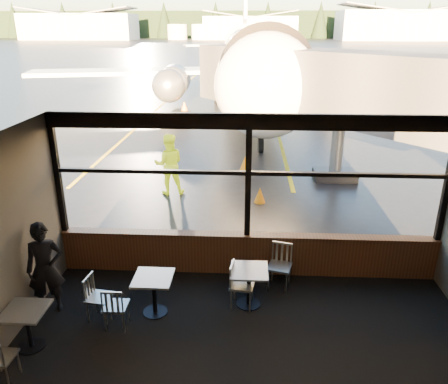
# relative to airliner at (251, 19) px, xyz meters

# --- Properties ---
(ground_plane) EXTENTS (520.00, 520.00, 0.00)m
(ground_plane) POSITION_rel_airliner_xyz_m (-0.06, 97.91, -5.55)
(ground_plane) COLOR black
(ground_plane) RESTS_ON ground
(carpet_floor) EXTENTS (8.00, 6.00, 0.01)m
(carpet_floor) POSITION_rel_airliner_xyz_m (-0.06, -25.09, -5.54)
(carpet_floor) COLOR black
(carpet_floor) RESTS_ON ground
(ceiling) EXTENTS (8.00, 6.00, 0.04)m
(ceiling) POSITION_rel_airliner_xyz_m (-0.06, -25.09, -2.05)
(ceiling) COLOR #38332D
(ceiling) RESTS_ON ground
(window_sill) EXTENTS (8.00, 0.28, 0.90)m
(window_sill) POSITION_rel_airliner_xyz_m (-0.06, -22.09, -5.10)
(window_sill) COLOR #522C18
(window_sill) RESTS_ON ground
(window_header) EXTENTS (8.00, 0.18, 0.30)m
(window_header) POSITION_rel_airliner_xyz_m (-0.06, -22.09, -2.20)
(window_header) COLOR black
(window_header) RESTS_ON ground
(mullion_left) EXTENTS (0.12, 0.12, 2.60)m
(mullion_left) POSITION_rel_airliner_xyz_m (-4.01, -22.09, -3.35)
(mullion_left) COLOR black
(mullion_left) RESTS_ON ground
(mullion_centre) EXTENTS (0.12, 0.12, 2.60)m
(mullion_centre) POSITION_rel_airliner_xyz_m (-0.06, -22.09, -3.35)
(mullion_centre) COLOR black
(mullion_centre) RESTS_ON ground
(mullion_right) EXTENTS (0.12, 0.12, 2.60)m
(mullion_right) POSITION_rel_airliner_xyz_m (3.89, -22.09, -3.35)
(mullion_right) COLOR black
(mullion_right) RESTS_ON ground
(window_transom) EXTENTS (8.00, 0.10, 0.08)m
(window_transom) POSITION_rel_airliner_xyz_m (-0.06, -22.09, -3.25)
(window_transom) COLOR black
(window_transom) RESTS_ON ground
(airliner) EXTENTS (31.69, 37.50, 11.10)m
(airliner) POSITION_rel_airliner_xyz_m (0.00, 0.00, 0.00)
(airliner) COLOR silver
(airliner) RESTS_ON ground_plane
(jet_bridge) EXTENTS (8.68, 10.61, 4.63)m
(jet_bridge) POSITION_rel_airliner_xyz_m (3.54, -16.59, -3.24)
(jet_bridge) COLOR #2C2C2E
(jet_bridge) RESTS_ON ground_plane
(cafe_table_near) EXTENTS (0.71, 0.71, 0.78)m
(cafe_table_near) POSITION_rel_airliner_xyz_m (-0.01, -23.29, -5.16)
(cafe_table_near) COLOR gray
(cafe_table_near) RESTS_ON carpet_floor
(cafe_table_mid) EXTENTS (0.71, 0.71, 0.78)m
(cafe_table_mid) POSITION_rel_airliner_xyz_m (-1.77, -23.64, -5.16)
(cafe_table_mid) COLOR #A09C93
(cafe_table_mid) RESTS_ON carpet_floor
(cafe_table_left) EXTENTS (0.68, 0.68, 0.75)m
(cafe_table_left) POSITION_rel_airliner_xyz_m (-3.66, -24.69, -5.18)
(cafe_table_left) COLOR #9A968E
(cafe_table_left) RESTS_ON carpet_floor
(chair_near_w) EXTENTS (0.56, 0.56, 0.92)m
(chair_near_w) POSITION_rel_airliner_xyz_m (-0.14, -23.34, -5.09)
(chair_near_w) COLOR #AFAB9E
(chair_near_w) RESTS_ON carpet_floor
(chair_near_n) EXTENTS (0.64, 0.64, 0.95)m
(chair_near_n) POSITION_rel_airliner_xyz_m (0.61, -22.65, -5.08)
(chair_near_n) COLOR #AEA99D
(chair_near_n) RESTS_ON carpet_floor
(chair_mid_s) EXTENTS (0.47, 0.47, 0.86)m
(chair_mid_s) POSITION_rel_airliner_xyz_m (-2.36, -24.08, -5.12)
(chair_mid_s) COLOR #BAB4A8
(chair_mid_s) RESTS_ON carpet_floor
(chair_mid_w) EXTENTS (0.54, 0.54, 0.88)m
(chair_mid_w) POSITION_rel_airliner_xyz_m (-2.71, -23.87, -5.11)
(chair_mid_w) COLOR #B4B0A2
(chair_mid_w) RESTS_ON carpet_floor
(chair_left_s) EXTENTS (0.47, 0.47, 0.84)m
(chair_left_s) POSITION_rel_airliner_xyz_m (-3.72, -25.44, -5.13)
(chair_left_s) COLOR #B3AFA2
(chair_left_s) RESTS_ON carpet_floor
(passenger) EXTENTS (0.76, 0.63, 1.80)m
(passenger) POSITION_rel_airliner_xyz_m (-3.76, -23.66, -4.65)
(passenger) COLOR black
(passenger) RESTS_ON carpet_floor
(ground_crew) EXTENTS (1.06, 0.89, 1.95)m
(ground_crew) POSITION_rel_airliner_xyz_m (-2.57, -17.32, -4.58)
(ground_crew) COLOR #BFF219
(ground_crew) RESTS_ON ground_plane
(cone_nose) EXTENTS (0.38, 0.38, 0.53)m
(cone_nose) POSITION_rel_airliner_xyz_m (-0.18, -14.77, -5.29)
(cone_nose) COLOR #E84A07
(cone_nose) RESTS_ON ground_plane
(cone_wing) EXTENTS (0.41, 0.41, 0.57)m
(cone_wing) POSITION_rel_airliner_xyz_m (-4.21, -2.40, -5.27)
(cone_wing) COLOR #FB4707
(cone_wing) RESTS_ON ground_plane
(hangar_left) EXTENTS (45.00, 18.00, 11.00)m
(hangar_left) POSITION_rel_airliner_xyz_m (-70.06, 157.91, -0.05)
(hangar_left) COLOR silver
(hangar_left) RESTS_ON ground_plane
(hangar_mid) EXTENTS (38.00, 15.00, 10.00)m
(hangar_mid) POSITION_rel_airliner_xyz_m (-0.06, 162.91, -0.55)
(hangar_mid) COLOR silver
(hangar_mid) RESTS_ON ground_plane
(hangar_right) EXTENTS (50.00, 20.00, 12.00)m
(hangar_right) POSITION_rel_airliner_xyz_m (59.94, 155.91, 0.45)
(hangar_right) COLOR silver
(hangar_right) RESTS_ON ground_plane
(fuel_tank_a) EXTENTS (8.00, 8.00, 6.00)m
(fuel_tank_a) POSITION_rel_airliner_xyz_m (-30.06, 159.91, -2.55)
(fuel_tank_a) COLOR silver
(fuel_tank_a) RESTS_ON ground_plane
(fuel_tank_b) EXTENTS (8.00, 8.00, 6.00)m
(fuel_tank_b) POSITION_rel_airliner_xyz_m (-20.06, 159.91, -2.55)
(fuel_tank_b) COLOR silver
(fuel_tank_b) RESTS_ON ground_plane
(fuel_tank_c) EXTENTS (8.00, 8.00, 6.00)m
(fuel_tank_c) POSITION_rel_airliner_xyz_m (-10.06, 159.91, -2.55)
(fuel_tank_c) COLOR silver
(fuel_tank_c) RESTS_ON ground_plane
(treeline) EXTENTS (360.00, 3.00, 12.00)m
(treeline) POSITION_rel_airliner_xyz_m (-0.06, 187.91, 0.45)
(treeline) COLOR black
(treeline) RESTS_ON ground_plane
(cone_extra) EXTENTS (0.35, 0.35, 0.48)m
(cone_extra) POSITION_rel_airliner_xyz_m (0.32, -17.98, -5.31)
(cone_extra) COLOR #E75207
(cone_extra) RESTS_ON ground_plane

